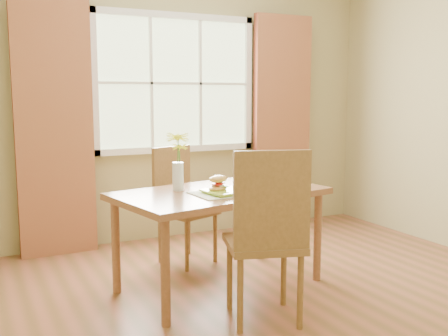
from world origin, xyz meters
name	(u,v)px	position (x,y,z in m)	size (l,w,h in m)	color
room	(281,102)	(0.00, 0.00, 1.35)	(4.24, 3.84, 2.74)	brown
window	(176,83)	(0.00, 1.87, 1.50)	(1.62, 0.06, 1.32)	beige
curtain_left	(55,129)	(-1.15, 1.78, 1.10)	(0.65, 0.08, 2.20)	maroon
curtain_right	(282,123)	(1.15, 1.78, 1.10)	(0.65, 0.08, 2.20)	maroon
dining_table	(220,200)	(-0.22, 0.44, 0.64)	(1.60, 1.08, 0.72)	brown
chair_near	(268,230)	(-0.25, -0.27, 0.59)	(0.56, 0.56, 1.08)	brown
chair_far	(181,199)	(-0.25, 1.13, 0.53)	(0.52, 0.52, 0.96)	brown
placemat	(226,193)	(-0.24, 0.30, 0.72)	(0.45, 0.33, 0.01)	beige
plate	(225,192)	(-0.26, 0.29, 0.73)	(0.26, 0.26, 0.01)	#A0C731
croissant_sandwich	(218,183)	(-0.30, 0.32, 0.79)	(0.17, 0.14, 0.11)	#EFB451
water_glass	(256,181)	(0.04, 0.38, 0.77)	(0.08, 0.08, 0.12)	silver
flower_vase	(178,156)	(-0.49, 0.56, 0.96)	(0.17, 0.17, 0.41)	silver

